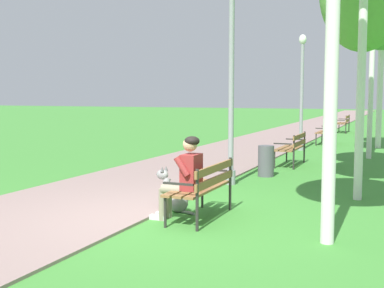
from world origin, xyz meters
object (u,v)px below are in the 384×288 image
at_px(park_bench_near, 204,185).
at_px(person_seated_on_near_bench, 184,175).
at_px(lamp_post_near, 231,82).
at_px(birch_tree_fifth, 382,17).
at_px(pedestrian_distant, 332,108).
at_px(lamp_post_mid, 302,91).
at_px(litter_bin, 266,161).
at_px(park_bench_mid, 292,146).
at_px(park_bench_furthest, 344,122).
at_px(park_bench_far, 327,131).
at_px(dog_grey, 173,195).
at_px(lamp_post_far, 327,85).

xyz_separation_m(park_bench_near, person_seated_on_near_bench, (-0.21, -0.23, 0.17)).
height_order(park_bench_near, lamp_post_near, lamp_post_near).
distance_m(birch_tree_fifth, pedestrian_distant, 21.54).
relative_size(lamp_post_mid, litter_bin, 5.41).
distance_m(park_bench_near, park_bench_mid, 6.18).
distance_m(lamp_post_mid, pedestrian_distant, 22.71).
relative_size(park_bench_furthest, litter_bin, 2.14).
bearing_deg(park_bench_near, park_bench_far, 89.95).
xyz_separation_m(park_bench_far, lamp_post_near, (-0.57, -9.48, 1.59)).
relative_size(park_bench_mid, dog_grey, 1.86).
distance_m(park_bench_mid, birch_tree_fifth, 7.04).
xyz_separation_m(park_bench_furthest, lamp_post_mid, (-0.38, -8.71, 1.45)).
xyz_separation_m(person_seated_on_near_bench, birch_tree_fifth, (2.03, 11.96, 3.77)).
bearing_deg(lamp_post_far, pedestrian_distant, 96.85).
distance_m(park_bench_near, birch_tree_fifth, 12.50).
bearing_deg(dog_grey, litter_bin, 83.27).
distance_m(lamp_post_near, pedestrian_distant, 29.69).
bearing_deg(litter_bin, birch_tree_fifth, 75.19).
xyz_separation_m(birch_tree_fifth, pedestrian_distant, (-4.39, 20.77, -3.61)).
bearing_deg(park_bench_near, lamp_post_near, 100.92).
distance_m(dog_grey, lamp_post_mid, 9.80).
bearing_deg(pedestrian_distant, park_bench_furthest, -80.00).
height_order(lamp_post_near, lamp_post_mid, lamp_post_near).
bearing_deg(park_bench_furthest, park_bench_near, -89.64).
bearing_deg(park_bench_far, birch_tree_fifth, -20.07).
distance_m(park_bench_furthest, person_seated_on_near_bench, 18.86).
distance_m(dog_grey, lamp_post_near, 3.22).
distance_m(person_seated_on_near_bench, litter_bin, 4.45).
bearing_deg(park_bench_furthest, park_bench_far, -88.81).
height_order(lamp_post_mid, birch_tree_fifth, birch_tree_fifth).
bearing_deg(person_seated_on_near_bench, dog_grey, 130.05).
height_order(park_bench_mid, litter_bin, park_bench_mid).
bearing_deg(lamp_post_near, pedestrian_distant, 93.87).
bearing_deg(birch_tree_fifth, lamp_post_near, -105.13).
xyz_separation_m(lamp_post_mid, birch_tree_fifth, (2.32, 1.81, 2.49)).
height_order(person_seated_on_near_bench, lamp_post_far, lamp_post_far).
relative_size(park_bench_far, lamp_post_far, 0.34).
relative_size(park_bench_near, lamp_post_far, 0.34).
height_order(dog_grey, birch_tree_fifth, birch_tree_fifth).
relative_size(person_seated_on_near_bench, lamp_post_near, 0.31).
distance_m(park_bench_mid, pedestrian_distant, 26.45).
height_order(person_seated_on_near_bench, pedestrian_distant, pedestrian_distant).
relative_size(park_bench_far, birch_tree_fifth, 0.26).
bearing_deg(park_bench_far, park_bench_near, -90.05).
height_order(park_bench_near, birch_tree_fifth, birch_tree_fifth).
distance_m(park_bench_far, birch_tree_fifth, 4.39).
relative_size(park_bench_mid, person_seated_on_near_bench, 1.20).
relative_size(park_bench_furthest, pedestrian_distant, 0.91).
bearing_deg(park_bench_mid, pedestrian_distant, 95.60).
relative_size(lamp_post_near, lamp_post_mid, 1.07).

